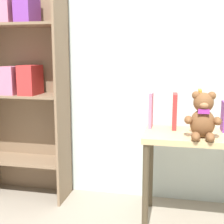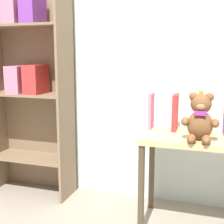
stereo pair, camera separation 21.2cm
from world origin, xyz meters
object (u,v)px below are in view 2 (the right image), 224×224
(bookshelf_side, at_px, (31,79))
(display_table, at_px, (198,151))
(book_standing_pink, at_px, (151,111))
(teddy_bear, at_px, (200,119))
(book_standing_orange, at_px, (200,111))
(book_standing_red, at_px, (175,112))

(bookshelf_side, relative_size, display_table, 2.32)
(book_standing_pink, bearing_deg, bookshelf_side, 175.56)
(teddy_bear, distance_m, book_standing_pink, 0.39)
(display_table, relative_size, book_standing_orange, 2.59)
(display_table, height_order, book_standing_pink, book_standing_pink)
(book_standing_red, relative_size, book_standing_orange, 0.89)
(teddy_bear, relative_size, book_standing_pink, 1.17)
(book_standing_red, xyz_separation_m, book_standing_orange, (0.16, 0.01, 0.01))
(teddy_bear, bearing_deg, display_table, 94.86)
(display_table, height_order, book_standing_orange, book_standing_orange)
(bookshelf_side, distance_m, book_standing_orange, 1.31)
(bookshelf_side, relative_size, book_standing_pink, 6.69)
(teddy_bear, height_order, book_standing_pink, teddy_bear)
(bookshelf_side, height_order, display_table, bookshelf_side)
(book_standing_orange, bearing_deg, teddy_bear, -85.89)
(teddy_bear, height_order, book_standing_red, teddy_bear)
(book_standing_pink, bearing_deg, display_table, -15.89)
(book_standing_pink, xyz_separation_m, book_standing_red, (0.16, 0.01, -0.00))
(teddy_bear, bearing_deg, bookshelf_side, 166.91)
(book_standing_pink, distance_m, book_standing_red, 0.16)
(teddy_bear, relative_size, book_standing_red, 1.18)
(bookshelf_side, xyz_separation_m, book_standing_red, (1.14, -0.09, -0.18))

